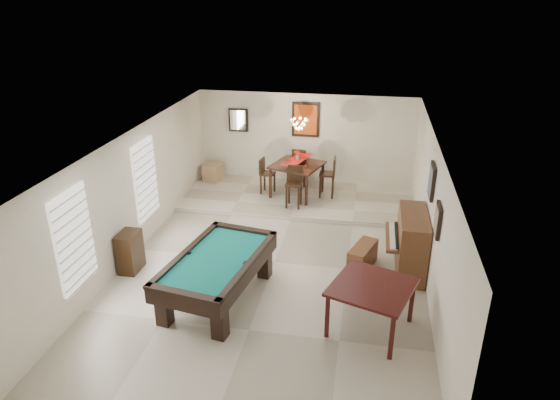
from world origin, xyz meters
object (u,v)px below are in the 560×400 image
(pool_table, at_px, (218,279))
(dining_chair_south, at_px, (294,187))
(square_table, at_px, (370,307))
(apothecary_chest, at_px, (130,252))
(dining_table, at_px, (297,177))
(dining_chair_west, at_px, (268,176))
(piano_bench, at_px, (362,256))
(chandelier, at_px, (299,120))
(upright_piano, at_px, (404,242))
(dining_chair_east, at_px, (327,177))
(dining_chair_north, at_px, (300,166))
(flower_vase, at_px, (297,155))
(corner_bench, at_px, (213,172))

(pool_table, bearing_deg, dining_chair_south, 89.08)
(square_table, distance_m, apothecary_chest, 4.85)
(dining_table, height_order, dining_chair_west, dining_table)
(piano_bench, height_order, chandelier, chandelier)
(upright_piano, bearing_deg, piano_bench, -175.78)
(pool_table, xyz_separation_m, upright_piano, (3.34, 1.64, 0.19))
(square_table, height_order, dining_chair_east, dining_chair_east)
(apothecary_chest, xyz_separation_m, dining_chair_west, (1.94, 4.16, 0.19))
(square_table, height_order, dining_chair_north, dining_chair_north)
(piano_bench, height_order, flower_vase, flower_vase)
(upright_piano, height_order, dining_chair_north, upright_piano)
(dining_table, distance_m, flower_vase, 0.61)
(pool_table, bearing_deg, piano_bench, 41.42)
(upright_piano, distance_m, flower_vase, 4.18)
(flower_vase, xyz_separation_m, chandelier, (0.06, -0.18, 0.98))
(apothecary_chest, xyz_separation_m, dining_chair_north, (2.70, 4.95, 0.24))
(upright_piano, bearing_deg, square_table, -106.60)
(dining_table, distance_m, corner_bench, 2.60)
(pool_table, relative_size, dining_chair_north, 2.33)
(pool_table, bearing_deg, dining_table, 91.21)
(dining_chair_south, bearing_deg, chandelier, 90.68)
(dining_chair_north, distance_m, dining_chair_east, 1.09)
(upright_piano, xyz_separation_m, dining_chair_north, (-2.65, 3.95, 0.05))
(piano_bench, bearing_deg, square_table, -84.76)
(dining_chair_east, bearing_deg, square_table, 11.14)
(chandelier, bearing_deg, dining_chair_east, 16.44)
(apothecary_chest, bearing_deg, flower_vase, 57.01)
(square_table, height_order, dining_chair_south, dining_chair_south)
(upright_piano, bearing_deg, apothecary_chest, -169.34)
(piano_bench, bearing_deg, upright_piano, 4.22)
(dining_chair_west, bearing_deg, piano_bench, -133.03)
(pool_table, height_order, dining_chair_south, dining_chair_south)
(upright_piano, height_order, dining_chair_east, upright_piano)
(dining_chair_south, xyz_separation_m, chandelier, (0.02, 0.59, 1.56))
(piano_bench, height_order, dining_chair_north, dining_chair_north)
(pool_table, xyz_separation_m, dining_chair_east, (1.49, 4.86, 0.25))
(upright_piano, height_order, corner_bench, upright_piano)
(pool_table, height_order, dining_chair_west, dining_chair_west)
(chandelier, bearing_deg, apothecary_chest, -124.75)
(dining_chair_north, bearing_deg, dining_chair_south, 99.89)
(dining_chair_north, bearing_deg, piano_bench, 122.62)
(corner_bench, bearing_deg, upright_piano, -36.54)
(dining_table, distance_m, chandelier, 1.60)
(dining_chair_west, distance_m, corner_bench, 1.86)
(flower_vase, xyz_separation_m, dining_chair_east, (0.79, 0.03, -0.56))
(upright_piano, xyz_separation_m, corner_bench, (-5.14, 3.81, -0.24))
(dining_table, xyz_separation_m, dining_chair_south, (0.04, -0.77, 0.03))
(dining_chair_north, bearing_deg, dining_table, 98.91)
(dining_chair_east, bearing_deg, piano_bench, 15.74)
(dining_table, bearing_deg, chandelier, -71.72)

